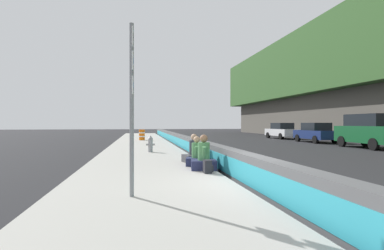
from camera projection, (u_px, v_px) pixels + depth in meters
name	position (u px, v px, depth m)	size (l,w,h in m)	color
ground_plane	(255.00, 189.00, 7.74)	(160.00, 160.00, 0.00)	#232326
sidewalk_strip	(149.00, 190.00, 7.28)	(80.00, 4.40, 0.14)	#A8A59E
jersey_barrier	(255.00, 172.00, 7.73)	(76.00, 0.45, 0.85)	#545456
route_sign_post	(132.00, 96.00, 6.33)	(0.44, 0.09, 3.60)	gray
fire_hydrant	(150.00, 144.00, 16.13)	(0.26, 0.46, 0.88)	gray
seated_person_foreground	(204.00, 159.00, 10.04)	(0.82, 0.92, 1.15)	#23284C
seated_person_middle	(197.00, 156.00, 10.98)	(0.79, 0.88, 1.06)	#23284C
seated_person_rear	(194.00, 153.00, 11.96)	(0.86, 0.94, 1.11)	#424247
backpack	(208.00, 167.00, 9.33)	(0.32, 0.28, 0.40)	#232328
construction_barrel	(142.00, 135.00, 27.61)	(0.54, 0.54, 0.95)	orange
parked_car_third	(369.00, 130.00, 20.25)	(4.84, 2.15, 2.28)	#145128
parked_car_fourth	(315.00, 133.00, 26.43)	(4.52, 1.99, 1.71)	navy
parked_car_midline	(282.00, 131.00, 32.92)	(4.57, 2.09, 1.71)	silver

